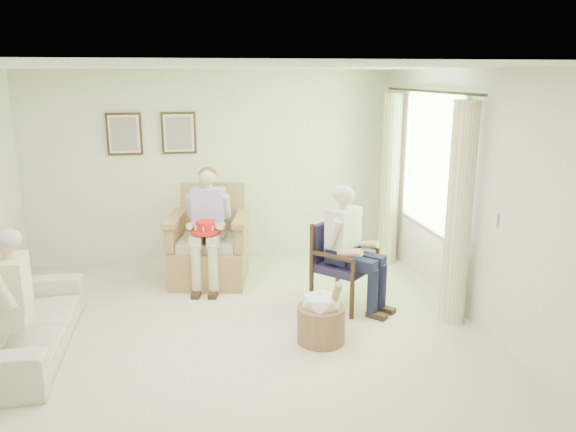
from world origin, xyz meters
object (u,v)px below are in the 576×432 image
Objects in this scene: wicker_armchair at (209,251)px; person_wicker at (209,218)px; person_sofa at (7,295)px; wood_armchair at (343,259)px; sofa at (23,322)px; red_hat at (205,229)px; hatbox at (321,316)px; person_dark at (347,240)px.

wicker_armchair is 0.50m from person_wicker.
person_sofa is (-1.81, -1.78, -0.14)m from person_wicker.
person_sofa reaches higher than wood_armchair.
sofa is 2.37m from person_wicker.
person_sofa is 2.37m from red_hat.
wicker_armchair reaches higher than sofa.
sofa is at bearing 173.29° from hatbox.
person_wicker is 4.19× the size of red_hat.
person_dark is at bearing -22.77° from person_wicker.
hatbox is at bearing -96.71° from sofa.
sofa is (-3.26, -0.59, -0.22)m from wood_armchair.
person_wicker is 0.22m from red_hat.
person_wicker is at bearing -51.79° from sofa.
person_sofa is at bearing 153.18° from wood_armchair.
sofa is 1.40× the size of person_wicker.
wicker_armchair is at bearing -48.86° from sofa.
person_sofa is at bearing -179.47° from hatbox.
hatbox is at bearing -160.29° from wood_armchair.
wicker_armchair is at bearing 81.40° from red_hat.
person_wicker is (-0.00, -0.16, 0.47)m from wicker_armchair.
person_sofa is (-3.26, -0.78, -0.08)m from person_dark.
hatbox is (0.98, -1.75, -0.58)m from person_wicker.
person_wicker is 1.14× the size of person_sofa.
wicker_armchair is at bearing 117.04° from hatbox.
wicker_armchair is 1.90m from person_dark.
person_dark is 1.08× the size of person_sofa.
wood_armchair is 0.69× the size of person_dark.
red_hat is (1.76, 1.23, 0.48)m from sofa.
wood_armchair is at bearing 47.10° from person_dark.
person_wicker reaches higher than person_sofa.
person_dark is 3.35m from person_sofa.
hatbox is (1.03, -1.56, -0.50)m from red_hat.
sofa is 2.20m from red_hat.
wicker_armchair is 3.51× the size of red_hat.
wicker_armchair is 1.74× the size of hatbox.
person_dark reaches higher than wicker_armchair.
person_sofa is at bearing -137.95° from red_hat.
person_dark is 1.97× the size of hatbox.
person_sofa is (-1.81, -1.94, 0.33)m from wicker_armchair.
person_wicker is 2.08× the size of hatbox.
person_sofa reaches higher than hatbox.
person_wicker is 2.54m from person_sofa.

